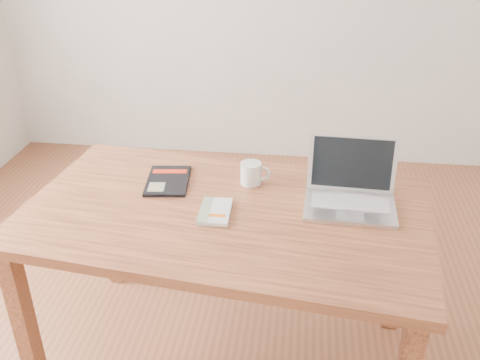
# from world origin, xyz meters

# --- Properties ---
(room) EXTENTS (4.04, 4.04, 2.70)m
(room) POSITION_xyz_m (-0.07, 0.00, 1.36)
(room) COLOR brown
(room) RESTS_ON ground
(desk) EXTENTS (1.61, 1.05, 0.75)m
(desk) POSITION_xyz_m (-0.07, -0.07, 0.66)
(desk) COLOR brown
(desk) RESTS_ON ground
(white_guidebook) EXTENTS (0.12, 0.19, 0.02)m
(white_guidebook) POSITION_xyz_m (-0.10, -0.10, 0.76)
(white_guidebook) COLOR silver
(white_guidebook) RESTS_ON desk
(black_guidebook) EXTENTS (0.20, 0.27, 0.01)m
(black_guidebook) POSITION_xyz_m (-0.33, 0.12, 0.76)
(black_guidebook) COLOR black
(black_guidebook) RESTS_ON desk
(laptop) EXTENTS (0.35, 0.30, 0.24)m
(laptop) POSITION_xyz_m (0.40, 0.04, 0.80)
(laptop) COLOR silver
(laptop) RESTS_ON desk
(coffee_mug) EXTENTS (0.12, 0.09, 0.09)m
(coffee_mug) POSITION_xyz_m (0.01, 0.15, 0.80)
(coffee_mug) COLOR white
(coffee_mug) RESTS_ON desk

